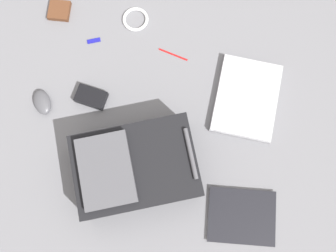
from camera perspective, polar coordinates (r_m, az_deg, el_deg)
ground_plane at (r=1.54m, az=-1.65°, el=-1.01°), size 3.54×3.54×0.00m
backpack at (r=1.43m, az=-5.01°, el=-6.28°), size 0.43×0.52×0.20m
laptop at (r=1.59m, az=11.71°, el=4.13°), size 0.35×0.28×0.03m
book_comic at (r=1.53m, az=11.00°, el=-13.16°), size 0.22×0.27×0.02m
computer_mouse at (r=1.64m, az=-18.37°, el=3.43°), size 0.13×0.11×0.04m
cable_coil at (r=1.71m, az=-4.91°, el=15.68°), size 0.11×0.11×0.01m
power_brick at (r=1.59m, az=-11.46°, el=4.27°), size 0.10×0.13×0.03m
pen_black at (r=1.64m, az=0.79°, el=10.73°), size 0.04×0.13×0.01m
earbud_pouch at (r=1.78m, az=-16.01°, el=16.33°), size 0.09×0.09×0.02m
usb_stick at (r=1.69m, az=-11.09°, el=12.49°), size 0.04×0.06×0.01m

